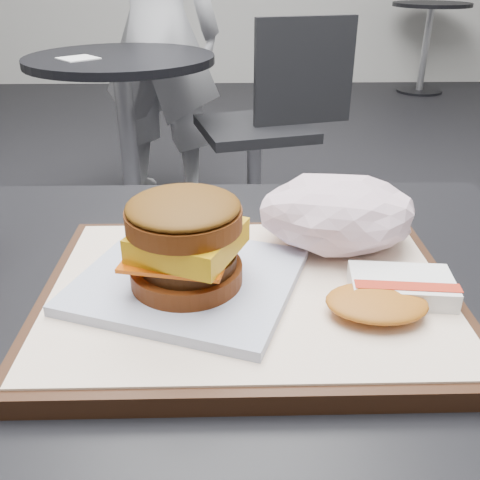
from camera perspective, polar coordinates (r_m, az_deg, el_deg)
name	(u,v)px	position (r m, az deg, el deg)	size (l,w,h in m)	color
customer_table	(190,441)	(0.63, -5.33, -20.58)	(0.80, 0.60, 0.77)	#A5A5AA
serving_tray	(249,295)	(0.50, 0.95, -5.91)	(0.38, 0.28, 0.02)	black
breakfast_sandwich	(186,251)	(0.47, -5.75, -1.17)	(0.24, 0.22, 0.09)	silver
hash_brown	(390,293)	(0.48, 15.75, -5.50)	(0.12, 0.10, 0.02)	white
crumpled_wrapper	(338,213)	(0.56, 10.41, 2.82)	(0.16, 0.13, 0.07)	white
neighbor_table	(125,109)	(2.17, -12.16, 13.47)	(0.70, 0.70, 0.75)	black
napkin	(78,58)	(2.08, -16.88, 18.06)	(0.12, 0.12, 0.00)	white
neighbor_chair	(272,116)	(2.19, 3.39, 13.09)	(0.64, 0.51, 0.88)	#9F9FA4
patron	(157,30)	(2.57, -8.88, 21.28)	(0.58, 0.38, 1.58)	silver
bg_table_far	(429,26)	(5.25, 19.48, 20.72)	(0.66, 0.66, 0.75)	black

